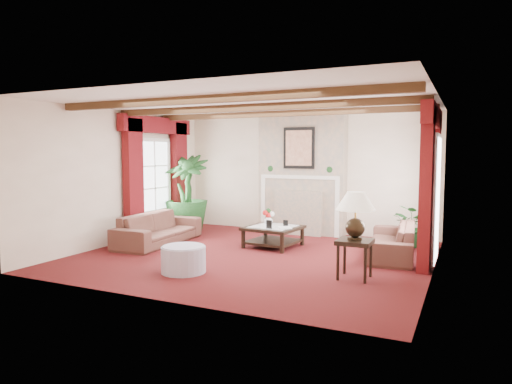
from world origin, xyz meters
The scene contains 23 objects.
floor centered at (0.00, 0.00, 0.00)m, with size 6.00×6.00×0.00m, color #420B10.
ceiling centered at (0.00, 0.00, 2.70)m, with size 6.00×6.00×0.00m, color white.
back_wall centered at (0.00, 2.75, 1.35)m, with size 6.00×0.02×2.70m, color beige.
left_wall centered at (-3.00, 0.00, 1.35)m, with size 0.02×5.50×2.70m, color beige.
right_wall centered at (3.00, 0.00, 1.35)m, with size 0.02×5.50×2.70m, color beige.
ceiling_beams centered at (0.00, 0.00, 2.64)m, with size 6.00×3.00×0.12m, color #3B2313, non-canonical shape.
fireplace centered at (0.00, 2.55, 2.70)m, with size 2.00×0.52×2.70m, color tan, non-canonical shape.
french_door_left centered at (-2.97, 1.00, 2.13)m, with size 0.10×1.10×2.16m, color white, non-canonical shape.
french_door_right centered at (2.97, 1.00, 2.13)m, with size 0.10×1.10×2.16m, color white, non-canonical shape.
curtains_left centered at (-2.86, 1.00, 2.55)m, with size 0.20×2.40×2.55m, color #530B12, non-canonical shape.
curtains_right centered at (2.86, 1.00, 2.55)m, with size 0.20×2.40×2.55m, color #530B12, non-canonical shape.
sofa_left centered at (-2.24, 0.16, 0.41)m, with size 0.72×2.13×0.82m, color #390F1E.
sofa_right centered at (2.24, 1.02, 0.39)m, with size 0.77×2.02×0.77m, color #390F1E.
potted_palm centered at (-2.51, 1.61, 0.50)m, with size 1.26×1.93×1.01m, color black.
small_plant centered at (2.50, 1.99, 0.32)m, with size 1.12×1.12×0.65m, color black.
coffee_table centered at (0.00, 0.87, 0.20)m, with size 0.98×0.98×0.40m, color black, non-canonical shape.
side_table centered at (1.97, -0.71, 0.29)m, with size 0.49×0.49×0.58m, color black, non-canonical shape.
ottoman centered at (-0.51, -1.49, 0.20)m, with size 0.69×0.69×0.40m, color #9A93A7.
table_lamp centered at (1.97, -0.71, 0.94)m, with size 0.57×0.57×0.72m, color black, non-canonical shape.
flower_vase centered at (-0.21, 1.12, 0.49)m, with size 0.19×0.20×0.18m, color silver.
book centered at (0.20, 0.68, 0.56)m, with size 0.20×0.14×0.31m, color black.
photo_frame_a centered at (0.04, 0.58, 0.49)m, with size 0.13×0.02×0.17m, color black, non-canonical shape.
photo_frame_b centered at (0.22, 0.97, 0.46)m, with size 0.10×0.02×0.13m, color black, non-canonical shape.
Camera 1 is at (3.45, -7.30, 1.86)m, focal length 32.00 mm.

